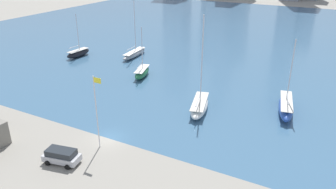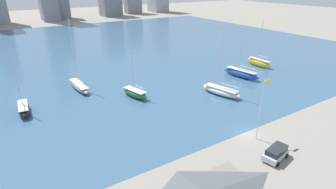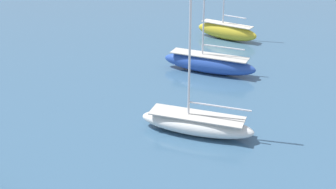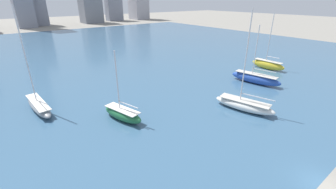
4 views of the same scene
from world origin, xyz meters
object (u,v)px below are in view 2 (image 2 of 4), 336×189
sailboat_gray (79,86)px  sailboat_black (24,109)px  sailboat_yellow (259,63)px  flag_pole (261,108)px  sailboat_white (221,91)px  sailboat_blue (241,73)px  parked_suv_silver (276,153)px  sailboat_green (135,93)px

sailboat_gray → sailboat_black: bearing=-156.1°
sailboat_yellow → sailboat_gray: bearing=168.2°
flag_pole → sailboat_white: bearing=65.8°
sailboat_blue → sailboat_gray: size_ratio=0.75×
flag_pole → sailboat_blue: 30.75m
sailboat_gray → parked_suv_silver: size_ratio=3.31×
sailboat_gray → sailboat_yellow: size_ratio=1.18×
sailboat_gray → sailboat_black: (-12.43, -6.70, 0.07)m
sailboat_black → parked_suv_silver: sailboat_black is taller
sailboat_gray → sailboat_black: 14.12m
sailboat_green → parked_suv_silver: size_ratio=2.14×
flag_pole → sailboat_blue: (20.21, 22.73, -4.50)m
sailboat_gray → sailboat_yellow: 52.28m
flag_pole → sailboat_gray: 41.90m
sailboat_green → parked_suv_silver: bearing=-91.4°
sailboat_white → sailboat_blue: 14.12m
sailboat_white → sailboat_green: 19.44m
sailboat_white → parked_suv_silver: 23.67m
flag_pole → parked_suv_silver: flag_pole is taller
flag_pole → sailboat_white: size_ratio=0.65×
sailboat_gray → sailboat_white: bearing=-42.1°
sailboat_gray → sailboat_black: sailboat_gray is taller
sailboat_yellow → sailboat_green: sailboat_yellow is taller
sailboat_white → sailboat_yellow: (24.76, 10.24, 0.22)m
parked_suv_silver → sailboat_green: bearing=-177.2°
sailboat_green → sailboat_white: bearing=-43.8°
flag_pole → sailboat_green: size_ratio=0.99×
sailboat_black → flag_pole: bearing=-41.3°
sailboat_yellow → sailboat_black: (-63.71, 3.46, -0.22)m
sailboat_blue → parked_suv_silver: 35.54m
sailboat_white → sailboat_black: bearing=145.5°
sailboat_gray → parked_suv_silver: (17.16, -42.14, 0.11)m
sailboat_yellow → parked_suv_silver: (-34.12, -31.98, -0.18)m
sailboat_gray → sailboat_yellow: sailboat_gray is taller
sailboat_blue → sailboat_green: size_ratio=1.16×
flag_pole → sailboat_black: sailboat_black is taller
sailboat_blue → sailboat_gray: 41.77m
sailboat_white → sailboat_blue: size_ratio=1.30×
flag_pole → parked_suv_silver: 7.13m
sailboat_white → sailboat_black: (-38.94, 13.70, -0.00)m
flag_pole → sailboat_blue: sailboat_blue is taller
sailboat_blue → sailboat_yellow: 12.72m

